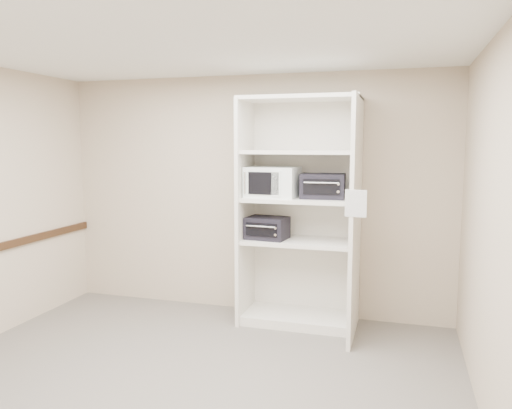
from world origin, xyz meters
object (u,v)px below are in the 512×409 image
(shelving_unit, at_px, (304,220))
(toaster_oven_lower, at_px, (267,228))
(toaster_oven_upper, at_px, (323,186))
(microwave, at_px, (273,182))

(shelving_unit, xyz_separation_m, toaster_oven_lower, (-0.39, -0.05, -0.09))
(toaster_oven_lower, bearing_deg, shelving_unit, 13.60)
(shelving_unit, distance_m, toaster_oven_upper, 0.42)
(microwave, bearing_deg, toaster_oven_lower, -142.35)
(microwave, bearing_deg, toaster_oven_upper, 5.97)
(shelving_unit, bearing_deg, toaster_oven_upper, 3.18)
(shelving_unit, xyz_separation_m, microwave, (-0.34, -0.01, 0.40))
(shelving_unit, height_order, microwave, shelving_unit)
(toaster_oven_upper, bearing_deg, shelving_unit, 179.77)
(microwave, relative_size, toaster_oven_upper, 1.20)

